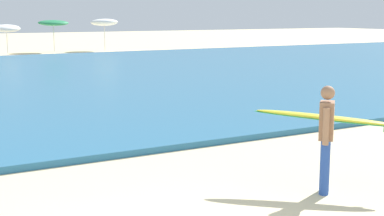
{
  "coord_description": "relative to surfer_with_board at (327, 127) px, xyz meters",
  "views": [
    {
      "loc": [
        -2.94,
        -5.05,
        2.84
      ],
      "look_at": [
        2.24,
        3.94,
        1.1
      ],
      "focal_mm": 52.93,
      "sensor_mm": 36.0,
      "label": 1
    }
  ],
  "objects": [
    {
      "name": "surfer_with_board",
      "position": [
        0.0,
        0.0,
        0.0
      ],
      "size": [
        1.95,
        1.97,
        1.73
      ],
      "color": "#284CA3",
      "rests_on": "ground"
    },
    {
      "name": "beach_umbrella_6",
      "position": [
        2.54,
        35.52,
        0.76
      ],
      "size": [
        1.94,
        1.97,
        2.13
      ],
      "color": "beige",
      "rests_on": "ground"
    },
    {
      "name": "beach_umbrella_7",
      "position": [
        5.92,
        35.36,
        1.12
      ],
      "size": [
        2.24,
        2.26,
        2.41
      ],
      "color": "beige",
      "rests_on": "ground"
    },
    {
      "name": "beach_umbrella_8",
      "position": [
        9.82,
        35.03,
        1.14
      ],
      "size": [
        2.09,
        2.11,
        2.49
      ],
      "color": "beige",
      "rests_on": "ground"
    }
  ]
}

